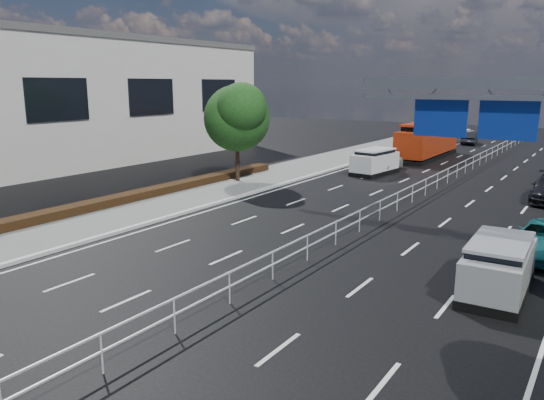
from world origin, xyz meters
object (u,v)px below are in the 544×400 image
Objects in this scene: overhead_gantry at (531,113)px; near_car_dark at (470,138)px; white_minivan at (375,162)px; silver_minivan at (498,267)px; near_car_silver at (385,160)px; red_bus at (427,139)px.

near_car_dark is at bearing 105.41° from overhead_gantry.
overhead_gantry is at bearing 98.11° from near_car_dark.
silver_minivan is (12.24, -19.37, -0.06)m from white_minivan.
near_car_dark is at bearing -97.06° from near_car_silver.
white_minivan reaches higher than near_car_dark.
white_minivan is 0.97× the size of near_car_silver.
red_bus reaches higher than white_minivan.
near_car_silver is (-0.55, -8.61, -0.89)m from red_bus.
overhead_gantry is at bearing 119.36° from near_car_silver.
overhead_gantry is 2.20× the size of near_car_silver.
near_car_silver is 1.14× the size of near_car_dark.
overhead_gantry is 2.27× the size of white_minivan.
near_car_silver is at bearing 97.35° from white_minivan.
overhead_gantry reaches higher than red_bus.
red_bus is at bearing -97.98° from near_car_silver.
overhead_gantry reaches higher than near_car_silver.
overhead_gantry is 0.95× the size of red_bus.
red_bus is 8.67m from near_car_silver.
near_car_silver is at bearing 79.99° from near_car_dark.
near_car_silver reaches higher than near_car_dark.
overhead_gantry is 5.64m from silver_minivan.
red_bus is 2.51× the size of silver_minivan.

